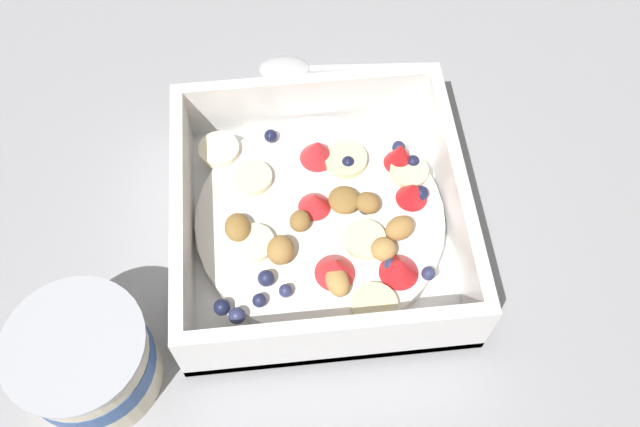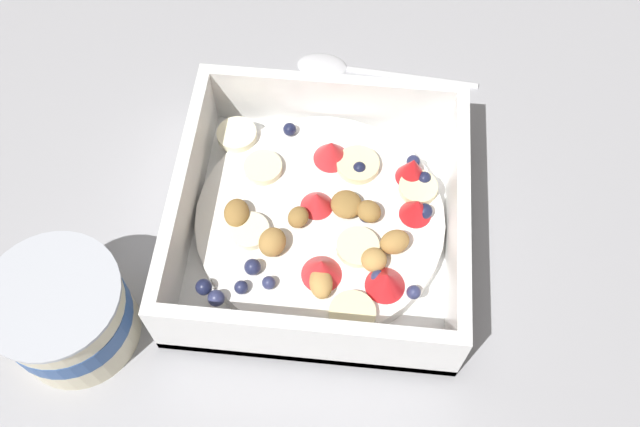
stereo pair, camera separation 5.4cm
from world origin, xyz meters
The scene contains 4 objects.
ground_plane centered at (0.00, 0.00, 0.00)m, with size 2.40×2.40×0.00m, color #9E9EA3.
fruit_bowl centered at (-0.01, -0.01, 0.02)m, with size 0.22×0.22×0.07m.
spoon centered at (0.17, -0.02, 0.00)m, with size 0.04×0.17×0.01m.
yogurt_cup centered at (-0.11, 0.16, 0.04)m, with size 0.10×0.10×0.07m.
Camera 1 is at (-0.28, 0.02, 0.50)m, focal length 38.61 mm.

